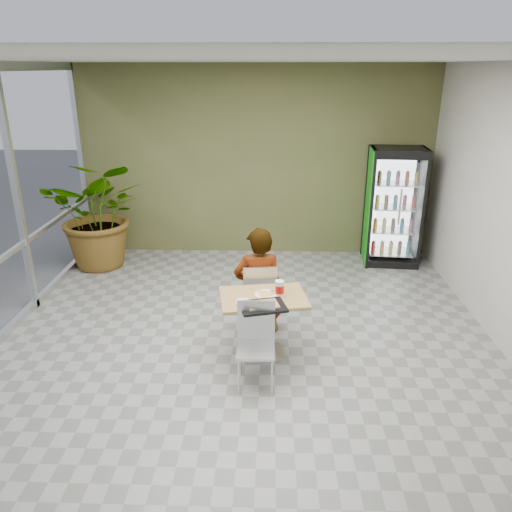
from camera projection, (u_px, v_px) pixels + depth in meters
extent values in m
plane|color=gray|center=(246.00, 355.00, 5.79)|extent=(7.00, 7.00, 0.00)
cube|color=#9D7843|center=(263.00, 298.00, 5.53)|extent=(1.04, 0.80, 0.04)
cylinder|color=silver|center=(263.00, 328.00, 5.67)|extent=(0.09, 0.09, 0.71)
cube|color=silver|center=(263.00, 353.00, 5.79)|extent=(0.53, 0.45, 0.04)
cube|color=silver|center=(259.00, 297.00, 6.23)|extent=(0.46, 0.46, 0.03)
cube|color=silver|center=(260.00, 286.00, 5.96)|extent=(0.41, 0.08, 0.48)
cylinder|color=silver|center=(270.00, 306.00, 6.49)|extent=(0.02, 0.02, 0.44)
cylinder|color=silver|center=(244.00, 307.00, 6.45)|extent=(0.02, 0.02, 0.44)
cylinder|color=silver|center=(274.00, 319.00, 6.16)|extent=(0.02, 0.02, 0.44)
cylinder|color=silver|center=(246.00, 320.00, 6.13)|extent=(0.02, 0.02, 0.44)
cube|color=silver|center=(256.00, 350.00, 5.10)|extent=(0.39, 0.39, 0.03)
cube|color=silver|center=(256.00, 321.00, 5.20)|extent=(0.39, 0.03, 0.47)
cylinder|color=silver|center=(239.00, 377.00, 5.03)|extent=(0.02, 0.02, 0.42)
cylinder|color=silver|center=(272.00, 377.00, 5.02)|extent=(0.02, 0.02, 0.42)
cylinder|color=silver|center=(240.00, 358.00, 5.34)|extent=(0.02, 0.02, 0.42)
cylinder|color=silver|center=(272.00, 359.00, 5.33)|extent=(0.02, 0.02, 0.42)
imported|color=black|center=(258.00, 292.00, 6.15)|extent=(0.66, 0.48, 1.66)
cylinder|color=white|center=(266.00, 294.00, 5.56)|extent=(0.25, 0.25, 0.01)
cylinder|color=white|center=(280.00, 289.00, 5.53)|extent=(0.09, 0.09, 0.16)
cylinder|color=#B4120B|center=(280.00, 289.00, 5.53)|extent=(0.10, 0.10, 0.09)
cylinder|color=white|center=(280.00, 281.00, 5.49)|extent=(0.10, 0.10, 0.01)
cube|color=white|center=(243.00, 302.00, 5.38)|extent=(0.14, 0.14, 0.02)
cube|color=black|center=(263.00, 307.00, 5.26)|extent=(0.55, 0.46, 0.03)
cube|color=black|center=(394.00, 207.00, 8.22)|extent=(0.92, 0.75, 1.93)
cube|color=#19A319|center=(367.00, 207.00, 8.23)|extent=(0.07, 0.66, 1.89)
cube|color=silver|center=(399.00, 211.00, 7.91)|extent=(0.69, 0.07, 1.55)
imported|color=#306829|center=(100.00, 214.00, 8.11)|extent=(1.64, 1.42, 1.79)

